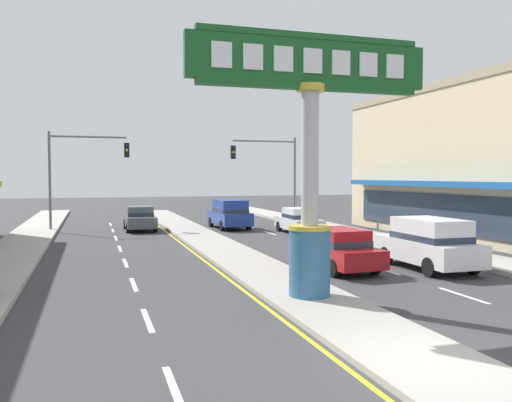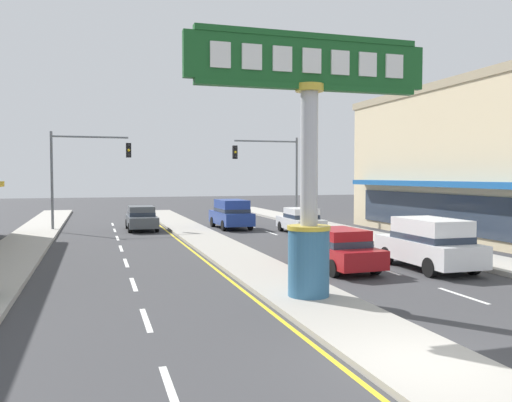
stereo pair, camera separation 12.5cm
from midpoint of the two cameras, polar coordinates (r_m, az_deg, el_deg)
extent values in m
plane|color=#3A3A3D|center=(10.53, 17.99, -16.72)|extent=(160.00, 160.00, 0.00)
cube|color=#A39E93|center=(26.97, -4.40, -4.55)|extent=(2.44, 52.00, 0.14)
cube|color=#ADA89E|center=(24.61, -24.56, -5.44)|extent=(2.52, 60.00, 0.18)
cube|color=#ADA89E|center=(28.51, 14.68, -4.19)|extent=(2.52, 60.00, 0.18)
cube|color=silver|center=(9.30, -8.70, -19.27)|extent=(0.14, 2.20, 0.01)
cube|color=silver|center=(13.45, -11.38, -12.31)|extent=(0.14, 2.20, 0.01)
cube|color=silver|center=(17.73, -12.73, -8.65)|extent=(0.14, 2.20, 0.01)
cube|color=silver|center=(22.05, -13.53, -6.42)|extent=(0.14, 2.20, 0.01)
cube|color=silver|center=(26.40, -14.07, -4.92)|extent=(0.14, 2.20, 0.01)
cube|color=silver|center=(30.76, -14.45, -3.85)|extent=(0.14, 2.20, 0.01)
cube|color=silver|center=(35.14, -14.74, -3.04)|extent=(0.14, 2.20, 0.01)
cube|color=silver|center=(39.51, -14.96, -2.41)|extent=(0.14, 2.20, 0.01)
cube|color=silver|center=(16.85, 21.38, -9.37)|extent=(0.14, 2.20, 0.01)
cube|color=silver|center=(20.43, 13.69, -7.15)|extent=(0.14, 2.20, 0.01)
cube|color=silver|center=(24.28, 8.40, -5.54)|extent=(0.14, 2.20, 0.01)
cube|color=silver|center=(28.28, 4.60, -4.34)|extent=(0.14, 2.20, 0.01)
cube|color=silver|center=(32.39, 1.77, -3.43)|extent=(0.14, 2.20, 0.01)
cube|color=silver|center=(36.57, -0.42, -2.73)|extent=(0.14, 2.20, 0.01)
cube|color=silver|center=(40.80, -2.16, -2.16)|extent=(0.14, 2.20, 0.01)
cube|color=yellow|center=(26.72, -7.35, -4.77)|extent=(0.12, 52.00, 0.01)
cube|color=yellow|center=(27.31, -1.52, -4.59)|extent=(0.12, 52.00, 0.01)
cylinder|color=#33668C|center=(15.01, 5.87, -6.58)|extent=(1.15, 1.15, 1.84)
cylinder|color=gold|center=(14.88, 5.89, -2.85)|extent=(1.20, 1.20, 0.12)
cylinder|color=#B7B7BC|center=(14.82, 5.93, 4.64)|extent=(0.48, 0.48, 4.00)
cylinder|color=gold|center=(15.00, 5.96, 11.91)|extent=(0.78, 0.78, 0.20)
cube|color=#195623|center=(15.13, 5.98, 14.53)|extent=(6.94, 0.24, 1.20)
cube|color=#195623|center=(15.28, 5.99, 17.04)|extent=(6.38, 0.29, 0.16)
cube|color=#195623|center=(15.01, 5.96, 11.98)|extent=(6.38, 0.29, 0.16)
cube|color=white|center=(14.23, -3.56, 15.31)|extent=(0.54, 0.06, 0.66)
cube|color=white|center=(14.44, -0.19, 15.12)|extent=(0.54, 0.06, 0.66)
cube|color=white|center=(14.70, 3.07, 14.90)|extent=(0.54, 0.06, 0.66)
cube|color=white|center=(14.99, 6.21, 14.64)|extent=(0.54, 0.06, 0.66)
cube|color=white|center=(15.33, 9.20, 14.35)|extent=(0.54, 0.06, 0.66)
cube|color=white|center=(15.71, 12.05, 14.05)|extent=(0.54, 0.06, 0.66)
cube|color=white|center=(16.13, 14.75, 13.72)|extent=(0.54, 0.06, 0.66)
cube|color=beige|center=(32.30, 24.69, 3.51)|extent=(7.16, 20.59, 8.13)
cube|color=#9C8D6E|center=(32.66, 24.85, 11.06)|extent=(7.30, 21.00, 0.45)
cube|color=#195193|center=(29.78, 18.83, 1.73)|extent=(0.90, 17.50, 0.30)
cube|color=#283342|center=(30.09, 19.42, -1.20)|extent=(0.08, 16.89, 2.00)
cylinder|color=slate|center=(35.23, -20.84, 1.93)|extent=(0.16, 0.16, 6.20)
cylinder|color=slate|center=(35.22, -17.14, 6.55)|extent=(4.62, 0.12, 0.12)
cube|color=black|center=(35.08, -13.33, 5.28)|extent=(0.32, 0.24, 0.92)
sphere|color=black|center=(34.95, -13.32, 5.79)|extent=(0.17, 0.17, 0.17)
sphere|color=yellow|center=(34.94, -13.32, 5.30)|extent=(0.17, 0.17, 0.17)
sphere|color=black|center=(34.92, -13.31, 4.80)|extent=(0.17, 0.17, 0.17)
cylinder|color=slate|center=(38.55, 4.44, 2.15)|extent=(0.16, 0.16, 6.20)
cylinder|color=slate|center=(37.86, 1.18, 6.39)|extent=(4.62, 0.12, 0.12)
cube|color=black|center=(37.01, -2.17, 5.22)|extent=(0.32, 0.24, 0.92)
sphere|color=black|center=(36.89, -2.11, 5.69)|extent=(0.17, 0.17, 0.17)
sphere|color=yellow|center=(36.88, -2.11, 5.23)|extent=(0.17, 0.17, 0.17)
sphere|color=black|center=(36.87, -2.11, 4.76)|extent=(0.17, 0.17, 0.17)
cube|color=maroon|center=(20.10, 8.75, -5.55)|extent=(1.99, 4.39, 0.66)
cube|color=maroon|center=(19.87, 9.00, -3.81)|extent=(1.66, 2.23, 0.60)
cube|color=#283342|center=(19.89, 9.00, -4.33)|extent=(1.70, 2.25, 0.24)
cylinder|color=black|center=(20.96, 5.04, -5.99)|extent=(0.25, 0.63, 0.62)
cylinder|color=black|center=(21.68, 8.94, -5.72)|extent=(0.25, 0.63, 0.62)
cylinder|color=black|center=(18.60, 8.51, -7.12)|extent=(0.25, 0.63, 0.62)
cylinder|color=black|center=(19.41, 12.75, -6.74)|extent=(0.25, 0.63, 0.62)
cube|color=#4C5156|center=(34.74, -12.00, -2.09)|extent=(1.77, 4.30, 0.66)
cube|color=#4C5156|center=(34.86, -12.04, -1.03)|extent=(1.55, 2.15, 0.60)
cube|color=#283342|center=(34.88, -12.03, -1.33)|extent=(1.59, 2.17, 0.24)
cylinder|color=black|center=(33.52, -10.42, -2.74)|extent=(0.22, 0.62, 0.62)
cylinder|color=black|center=(33.38, -13.19, -2.79)|extent=(0.22, 0.62, 0.62)
cylinder|color=black|center=(36.16, -10.90, -2.35)|extent=(0.22, 0.62, 0.62)
cylinder|color=black|center=(36.03, -13.46, -2.40)|extent=(0.22, 0.62, 0.62)
cube|color=white|center=(20.97, 18.01, -5.03)|extent=(1.93, 4.61, 0.80)
cube|color=white|center=(20.73, 18.33, -2.90)|extent=(1.69, 2.86, 0.80)
cube|color=#283342|center=(20.76, 18.32, -3.67)|extent=(1.73, 2.89, 0.24)
cylinder|color=black|center=(21.75, 13.95, -5.66)|extent=(0.22, 0.68, 0.68)
cylinder|color=black|center=(22.67, 17.78, -5.37)|extent=(0.22, 0.68, 0.68)
cylinder|color=black|center=(19.37, 18.24, -6.75)|extent=(0.22, 0.68, 0.68)
cylinder|color=black|center=(20.40, 22.31, -6.34)|extent=(0.22, 0.68, 0.68)
cube|color=navy|center=(35.22, -2.59, -1.80)|extent=(2.04, 4.66, 0.80)
cube|color=navy|center=(34.99, -2.51, -0.52)|extent=(1.76, 2.90, 0.80)
cube|color=#283342|center=(35.01, -2.51, -0.98)|extent=(1.80, 2.93, 0.24)
cylinder|color=black|center=(36.40, -4.53, -2.23)|extent=(0.24, 0.69, 0.68)
cylinder|color=black|center=(36.86, -1.89, -2.16)|extent=(0.24, 0.69, 0.68)
cylinder|color=black|center=(33.65, -3.36, -2.63)|extent=(0.24, 0.69, 0.68)
cylinder|color=black|center=(34.14, -0.52, -2.55)|extent=(0.24, 0.69, 0.68)
cube|color=white|center=(32.38, 4.85, -2.39)|extent=(1.89, 4.35, 0.66)
cube|color=white|center=(32.17, 4.96, -1.29)|extent=(1.61, 2.20, 0.60)
cube|color=#283342|center=(32.18, 4.96, -1.61)|extent=(1.65, 2.22, 0.24)
cylinder|color=black|center=(33.41, 2.77, -2.72)|extent=(0.24, 0.63, 0.62)
cylinder|color=black|center=(33.93, 5.37, -2.65)|extent=(0.24, 0.63, 0.62)
cylinder|color=black|center=(30.89, 4.28, -3.17)|extent=(0.24, 0.63, 0.62)
cylinder|color=black|center=(31.46, 7.07, -3.08)|extent=(0.24, 0.63, 0.62)
camera|label=1|loc=(0.06, -89.81, 0.01)|focal=37.52mm
camera|label=2|loc=(0.06, 90.19, -0.01)|focal=37.52mm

